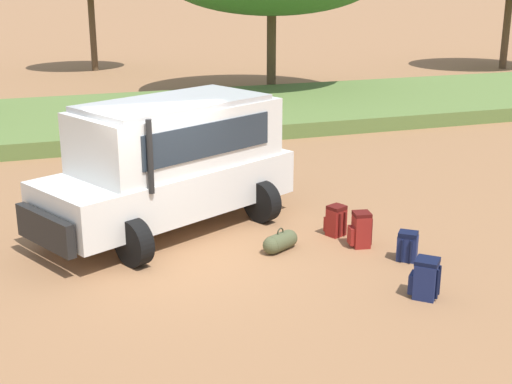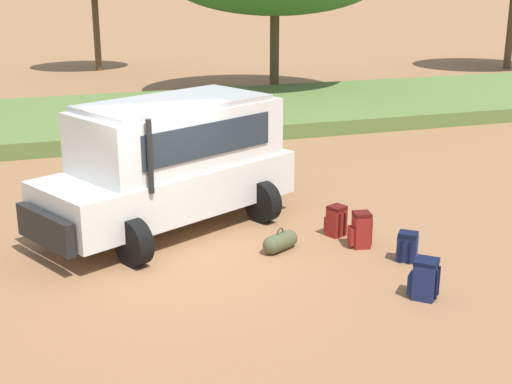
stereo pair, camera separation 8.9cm
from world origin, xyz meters
name	(u,v)px [view 1 (the left image)]	position (x,y,z in m)	size (l,w,h in m)	color
ground_plane	(174,255)	(0.00, 0.00, 0.00)	(320.00, 320.00, 0.00)	#936642
grass_bank	(98,120)	(0.00, 10.96, 0.22)	(120.00, 7.00, 0.44)	#5B7538
safari_vehicle	(172,162)	(0.31, 1.38, 1.29)	(5.35, 3.93, 2.44)	silver
backpack_beside_front_wheel	(408,246)	(3.71, -1.48, 0.25)	(0.43, 0.43, 0.51)	navy
backpack_cluster_center	(361,230)	(3.24, -0.66, 0.31)	(0.43, 0.36, 0.64)	maroon
backpack_near_rear_wheel	(425,279)	(3.24, -2.81, 0.30)	(0.51, 0.51, 0.61)	navy
backpack_outermost	(336,221)	(3.06, -0.01, 0.28)	(0.39, 0.43, 0.58)	maroon
duffel_bag_low_black_case	(280,242)	(1.83, -0.38, 0.16)	(0.72, 0.54, 0.42)	#4C5133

